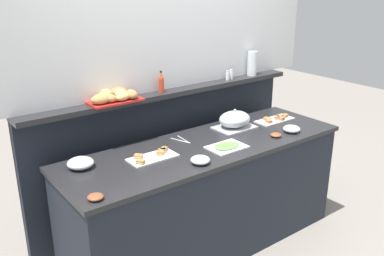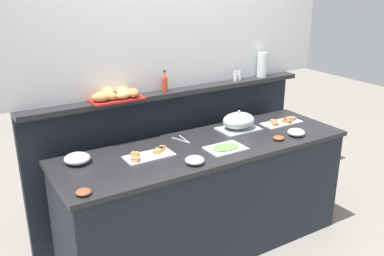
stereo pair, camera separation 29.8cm
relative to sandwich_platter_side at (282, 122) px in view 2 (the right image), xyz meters
name	(u,v)px [view 2 (the right image)]	position (x,y,z in m)	size (l,w,h in m)	color
ground_plane	(171,213)	(-0.85, 0.53, -0.91)	(12.00, 12.00, 0.00)	gray
buffet_counter	(206,197)	(-0.85, -0.07, -0.46)	(2.33, 0.73, 0.90)	black
back_ledge_unit	(172,152)	(-0.85, 0.47, -0.27)	(2.54, 0.22, 1.23)	black
upper_wall_panel	(168,3)	(-0.85, 0.49, 1.00)	(3.14, 0.08, 1.37)	silver
sandwich_platter_side	(282,122)	(0.00, 0.00, 0.00)	(0.37, 0.16, 0.04)	silver
sandwich_platter_rear	(149,155)	(-1.31, -0.04, 0.00)	(0.36, 0.17, 0.04)	silver
cold_cuts_platter	(226,148)	(-0.77, -0.22, 0.00)	(0.29, 0.21, 0.02)	white
serving_cloche	(239,121)	(-0.43, 0.07, 0.06)	(0.34, 0.24, 0.17)	#B7BABF
glass_bowl_large	(195,160)	(-1.10, -0.32, 0.01)	(0.14, 0.14, 0.05)	silver
glass_bowl_medium	(296,133)	(-0.11, -0.28, 0.01)	(0.14, 0.14, 0.06)	silver
glass_bowl_small	(77,159)	(-1.79, 0.11, 0.02)	(0.18, 0.18, 0.07)	silver
condiment_bowl_cream	(83,192)	(-1.90, -0.35, 0.00)	(0.10, 0.10, 0.03)	brown
condiment_bowl_dark	(279,138)	(-0.30, -0.28, 0.00)	(0.09, 0.09, 0.03)	brown
serving_tongs	(183,140)	(-0.95, 0.10, -0.01)	(0.08, 0.19, 0.01)	#B7BABF
hot_sauce_bottle	(165,82)	(-0.95, 0.39, 0.40)	(0.04, 0.04, 0.18)	red
salt_shaker	(235,76)	(-0.23, 0.39, 0.36)	(0.03, 0.03, 0.09)	white
pepper_shaker	(239,75)	(-0.19, 0.39, 0.36)	(0.03, 0.03, 0.09)	white
bread_basket	(115,95)	(-1.38, 0.38, 0.36)	(0.41, 0.28, 0.08)	#B2231E
water_carafe	(262,65)	(0.07, 0.39, 0.43)	(0.09, 0.09, 0.23)	silver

